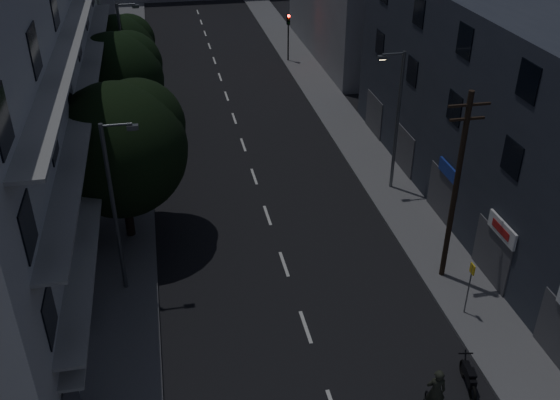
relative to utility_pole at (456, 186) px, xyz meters
name	(u,v)px	position (x,y,z in m)	size (l,w,h in m)	color
ground	(242,142)	(-7.01, 16.38, -4.87)	(160.00, 160.00, 0.00)	black
sidewalk_left	(128,150)	(-14.51, 16.38, -4.79)	(3.00, 90.00, 0.15)	#565659
sidewalk_right	(350,132)	(0.49, 16.38, -4.79)	(3.00, 90.00, 0.15)	#565659
lane_markings	(230,107)	(-7.01, 22.63, -4.86)	(0.15, 60.50, 0.01)	beige
building_left	(14,92)	(-18.99, 9.38, 2.13)	(7.00, 36.00, 14.00)	#B7B7B2
building_right	(503,115)	(4.99, 5.38, 0.63)	(6.19, 28.00, 11.00)	#282D37
tree_near	(120,145)	(-14.14, 6.32, 0.30)	(6.51, 6.51, 8.02)	black
tree_mid	(117,76)	(-14.64, 17.37, -0.13)	(5.97, 5.97, 7.34)	black
tree_far	(119,49)	(-14.68, 24.49, -0.56)	(5.36, 5.36, 6.63)	black
traffic_signal_far_right	(288,28)	(-0.52, 32.19, -1.77)	(0.28, 0.37, 4.10)	black
traffic_signal_far_left	(135,43)	(-13.70, 30.22, -1.77)	(0.28, 0.37, 4.10)	black
street_lamp_left_near	(116,202)	(-14.30, 1.92, -0.27)	(1.51, 0.25, 8.00)	#515558
street_lamp_right	(396,115)	(0.43, 8.38, -0.27)	(1.51, 0.25, 8.00)	#5B5E63
street_lamp_left_far	(125,56)	(-14.19, 21.95, -0.27)	(1.51, 0.25, 8.00)	#5A5C62
utility_pole	(456,186)	(0.00, 0.00, 0.00)	(1.80, 0.24, 9.00)	black
bus_stop_sign	(470,280)	(-0.16, -2.70, -2.98)	(0.06, 0.35, 2.52)	#595B60
motorcycle	(469,377)	(-1.84, -6.48, -4.38)	(0.60, 1.91, 1.23)	black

